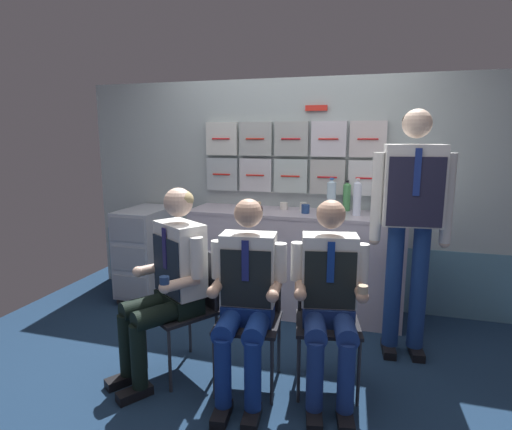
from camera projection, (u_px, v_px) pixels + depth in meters
ground at (247, 371)px, 2.97m from camera, size 4.80×4.80×0.04m
galley_bulkhead at (289, 193)px, 4.06m from camera, size 4.20×0.14×2.15m
galley_counter at (295, 262)px, 3.87m from camera, size 1.95×0.53×0.95m
service_trolley at (147, 251)px, 4.20m from camera, size 0.40×0.65×0.91m
folding_chair_left at (191, 296)px, 2.91m from camera, size 0.56×0.56×0.85m
crew_member_left at (170, 275)px, 2.78m from camera, size 0.62×0.69×1.29m
folding_chair_center at (251, 304)px, 2.77m from camera, size 0.44×0.45×0.85m
crew_member_center at (246, 290)px, 2.59m from camera, size 0.48×0.62×1.24m
folding_chair_right at (327, 306)px, 2.75m from camera, size 0.47×0.47×0.85m
crew_member_right at (330, 292)px, 2.56m from camera, size 0.49×0.63×1.24m
crew_member_standing at (411, 210)px, 2.99m from camera, size 0.56×0.30×1.81m
sparkling_bottle_green at (357, 198)px, 3.59m from camera, size 0.07×0.07×0.32m
water_bottle_tall at (377, 199)px, 3.68m from camera, size 0.08×0.08×0.28m
water_bottle_blue_cap at (347, 196)px, 3.81m from camera, size 0.07×0.07×0.28m
water_bottle_clear at (331, 197)px, 3.67m from camera, size 0.08×0.08×0.32m
espresso_cup_small at (284, 206)px, 3.90m from camera, size 0.07×0.07×0.07m
coffee_cup_white at (305, 209)px, 3.70m from camera, size 0.07×0.07×0.08m
coffee_cup_spare at (257, 207)px, 3.78m from camera, size 0.06×0.06×0.09m
paper_cup_tan at (303, 206)px, 3.84m from camera, size 0.06×0.06×0.08m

